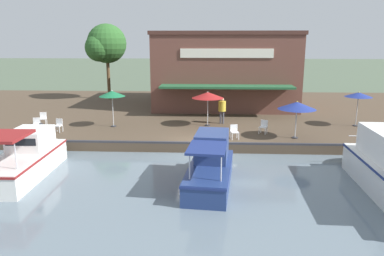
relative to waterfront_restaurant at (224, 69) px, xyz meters
name	(u,v)px	position (x,y,z in m)	size (l,w,h in m)	color
ground_plane	(199,154)	(13.57, -1.81, -3.82)	(220.00, 220.00, 0.00)	#4C5B47
quay_deck	(203,113)	(2.57, -1.81, -3.52)	(22.00, 56.00, 0.60)	#4C3D2D
quay_edge_fender	(199,143)	(13.47, -1.81, -3.17)	(0.20, 50.40, 0.10)	#2D2D33
waterfront_restaurant	(224,69)	(0.00, 0.00, 0.00)	(11.42, 12.10, 6.43)	brown
patio_umbrella_mid_patio_left	(297,106)	(11.95, 3.90, -1.23)	(2.24, 2.24, 2.25)	#B7B7B7
patio_umbrella_back_row	(112,94)	(9.46, -7.77, -0.97)	(1.75, 1.75, 2.49)	#B7B7B7
patio_umbrella_near_quay_edge	(359,95)	(8.47, 8.75, -1.07)	(1.78, 1.78, 2.36)	#B7B7B7
patio_umbrella_far_corner	(208,95)	(8.87, -1.38, -1.10)	(2.15, 2.15, 2.36)	#B7B7B7
cafe_chair_mid_patio	(264,126)	(10.89, 2.15, -2.74)	(0.58, 0.58, 0.85)	white
cafe_chair_under_first_umbrella	(234,131)	(12.29, 0.24, -2.74)	(0.52, 0.52, 0.85)	white
cafe_chair_beside_entrance	(58,125)	(11.14, -10.89, -2.74)	(0.49, 0.49, 0.85)	white
cafe_chair_far_corner_seat	(36,124)	(10.90, -12.45, -2.74)	(0.50, 0.50, 0.85)	white
cafe_chair_facing_river	(43,118)	(9.08, -12.81, -2.74)	(0.53, 0.53, 0.85)	white
person_at_quay_edge	(222,107)	(8.12, -0.38, -2.06)	(0.52, 0.52, 1.83)	#4C4C56
motorboat_fourth_along	(29,157)	(17.05, -9.96, -2.98)	(6.75, 2.24, 2.37)	white
motorboat_second_along	(211,164)	(17.81, -1.14, -2.96)	(6.03, 2.33, 2.21)	navy
mooring_post	(42,132)	(13.22, -11.05, -2.70)	(0.22, 0.22, 1.03)	#473323
tree_behind_restaurant	(105,45)	(-2.35, -11.39, 2.07)	(3.95, 3.76, 7.28)	brown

